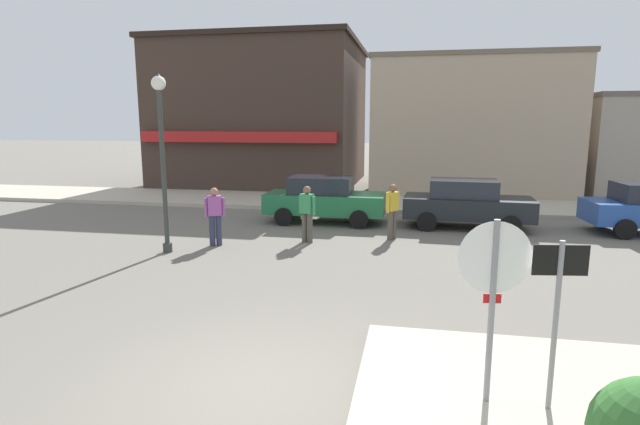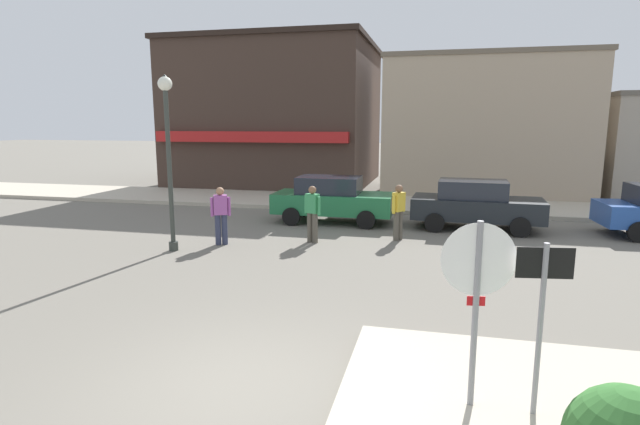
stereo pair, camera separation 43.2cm
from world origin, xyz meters
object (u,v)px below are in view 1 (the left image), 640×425
pedestrian_crossing_far (307,212)px  lamp_post (162,138)px  one_way_sign (557,309)px  parked_car_nearest (324,199)px  pedestrian_crossing_near (215,215)px  pedestrian_kerb_side (392,210)px  parked_car_second (466,203)px  stop_sign (493,288)px

pedestrian_crossing_far → lamp_post: bearing=-152.7°
one_way_sign → pedestrian_crossing_far: size_ratio=1.30×
parked_car_nearest → pedestrian_crossing_far: 2.99m
lamp_post → pedestrian_crossing_near: size_ratio=2.82×
pedestrian_kerb_side → parked_car_nearest: bearing=138.1°
parked_car_nearest → parked_car_second: size_ratio=0.98×
pedestrian_kerb_side → pedestrian_crossing_near: bearing=-160.5°
lamp_post → pedestrian_crossing_near: 2.48m
one_way_sign → pedestrian_crossing_far: 9.08m
one_way_sign → pedestrian_crossing_far: bearing=120.0°
parked_car_nearest → parked_car_second: bearing=-0.5°
parked_car_nearest → pedestrian_crossing_near: size_ratio=2.49×
one_way_sign → parked_car_nearest: 11.79m
pedestrian_crossing_near → pedestrian_crossing_far: (2.40, 0.83, 0.00)m
lamp_post → pedestrian_kerb_side: lamp_post is taller
one_way_sign → pedestrian_crossing_near: 9.88m
one_way_sign → pedestrian_crossing_near: one_way_sign is taller
parked_car_second → pedestrian_crossing_far: 5.46m
one_way_sign → pedestrian_kerb_side: size_ratio=1.30×
pedestrian_crossing_far → one_way_sign: bearing=-60.0°
stop_sign → parked_car_second: stop_sign is taller
stop_sign → parked_car_nearest: 11.53m
pedestrian_crossing_near → parked_car_second: bearing=28.4°
lamp_post → pedestrian_crossing_far: lamp_post is taller
stop_sign → one_way_sign: 0.70m
parked_car_nearest → pedestrian_crossing_near: pedestrian_crossing_near is taller
parked_car_second → pedestrian_crossing_near: pedestrian_crossing_near is taller
parked_car_second → pedestrian_kerb_side: 3.09m
lamp_post → pedestrian_crossing_near: (0.97, 0.91, -2.09)m
parked_car_nearest → parked_car_second: 4.65m
parked_car_second → pedestrian_kerb_side: (-2.26, -2.10, 0.06)m
stop_sign → one_way_sign: size_ratio=1.10×
one_way_sign → lamp_post: lamp_post is taller
parked_car_nearest → pedestrian_crossing_far: bearing=-88.9°
pedestrian_crossing_far → pedestrian_kerb_side: (2.33, 0.85, 0.00)m
lamp_post → pedestrian_crossing_far: 4.33m
lamp_post → parked_car_second: lamp_post is taller
lamp_post → pedestrian_crossing_near: bearing=43.2°
lamp_post → parked_car_second: size_ratio=1.11×
pedestrian_crossing_near → pedestrian_crossing_far: 2.54m
parked_car_nearest → parked_car_second: same height
stop_sign → pedestrian_crossing_far: size_ratio=1.43×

